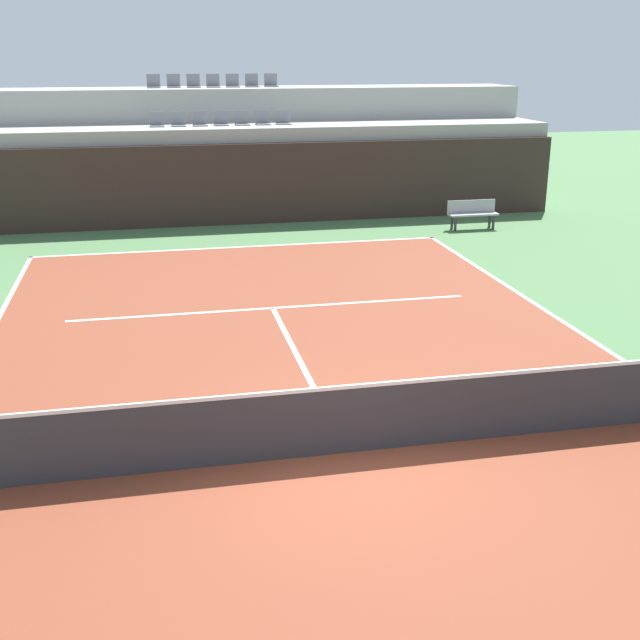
# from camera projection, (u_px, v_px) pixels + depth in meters

# --- Properties ---
(ground_plane) EXTENTS (80.00, 80.00, 0.00)m
(ground_plane) POSITION_uv_depth(u_px,v_px,m) (347.00, 453.00, 10.58)
(ground_plane) COLOR #477042
(court_surface) EXTENTS (11.00, 24.00, 0.01)m
(court_surface) POSITION_uv_depth(u_px,v_px,m) (347.00, 453.00, 10.58)
(court_surface) COLOR brown
(court_surface) RESTS_ON ground_plane
(baseline_far) EXTENTS (11.00, 0.10, 0.00)m
(baseline_far) POSITION_uv_depth(u_px,v_px,m) (241.00, 247.00, 21.65)
(baseline_far) COLOR white
(baseline_far) RESTS_ON court_surface
(service_line_far) EXTENTS (8.26, 0.10, 0.00)m
(service_line_far) POSITION_uv_depth(u_px,v_px,m) (273.00, 308.00, 16.51)
(service_line_far) COLOR white
(service_line_far) RESTS_ON court_surface
(centre_service_line) EXTENTS (0.10, 6.40, 0.00)m
(centre_service_line) POSITION_uv_depth(u_px,v_px,m) (302.00, 364.00, 13.54)
(centre_service_line) COLOR white
(centre_service_line) RESTS_ON court_surface
(back_wall) EXTENTS (20.95, 0.30, 2.42)m
(back_wall) POSITION_uv_depth(u_px,v_px,m) (228.00, 185.00, 24.18)
(back_wall) COLOR #33231E
(back_wall) RESTS_ON ground_plane
(stands_tier_lower) EXTENTS (20.95, 2.40, 2.85)m
(stands_tier_lower) POSITION_uv_depth(u_px,v_px,m) (223.00, 171.00, 25.36)
(stands_tier_lower) COLOR #9E9E99
(stands_tier_lower) RESTS_ON ground_plane
(stands_tier_upper) EXTENTS (20.95, 2.40, 3.89)m
(stands_tier_upper) POSITION_uv_depth(u_px,v_px,m) (216.00, 146.00, 27.42)
(stands_tier_upper) COLOR #9E9E99
(stands_tier_upper) RESTS_ON ground_plane
(seating_row_lower) EXTENTS (4.38, 0.44, 0.44)m
(seating_row_lower) POSITION_uv_depth(u_px,v_px,m) (221.00, 121.00, 24.96)
(seating_row_lower) COLOR slate
(seating_row_lower) RESTS_ON stands_tier_lower
(seating_row_upper) EXTENTS (4.38, 0.44, 0.44)m
(seating_row_upper) POSITION_uv_depth(u_px,v_px,m) (213.00, 84.00, 26.85)
(seating_row_upper) COLOR slate
(seating_row_upper) RESTS_ON stands_tier_upper
(tennis_net) EXTENTS (11.08, 0.08, 1.07)m
(tennis_net) POSITION_uv_depth(u_px,v_px,m) (347.00, 418.00, 10.42)
(tennis_net) COLOR black
(tennis_net) RESTS_ON court_surface
(player_bench) EXTENTS (1.50, 0.40, 0.85)m
(player_bench) POSITION_uv_depth(u_px,v_px,m) (472.00, 212.00, 23.76)
(player_bench) COLOR #99999E
(player_bench) RESTS_ON ground_plane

